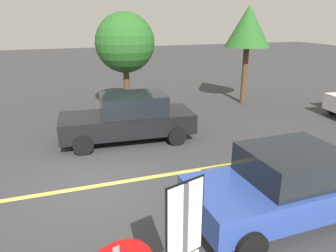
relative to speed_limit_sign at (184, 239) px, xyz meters
The scene contains 7 objects.
ground_plane 5.08m from the speed_limit_sign, 96.59° to the left, with size 80.00×80.00×0.00m, color #38383A.
lane_marking_centre 5.61m from the speed_limit_sign, 62.61° to the left, with size 28.00×0.16×0.01m, color #E0D14C.
speed_limit_sign is the anchor object (origin of this frame).
car_blue_near_curb 3.87m from the speed_limit_sign, 33.51° to the left, with size 4.09×2.17×1.59m.
car_black_far_lane 7.81m from the speed_limit_sign, 82.82° to the left, with size 4.69×2.20×1.68m.
tree_left_verge 11.17m from the speed_limit_sign, 81.77° to the left, with size 2.54×2.54×4.42m.
tree_centre_verge 13.44m from the speed_limit_sign, 55.38° to the left, with size 2.18×2.18×4.74m.
Camera 1 is at (-0.61, -7.55, 4.20)m, focal length 33.98 mm.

